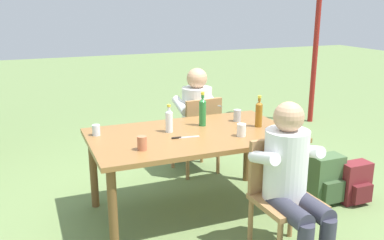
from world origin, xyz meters
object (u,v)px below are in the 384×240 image
(chair_far_right, at_px, (198,131))
(person_in_white_shirt, at_px, (194,114))
(cup_glass, at_px, (96,130))
(backpack_by_far_side, at_px, (355,183))
(bottle_amber, at_px, (259,113))
(cup_white, at_px, (241,130))
(dining_table, at_px, (192,142))
(bottle_blue, at_px, (286,126))
(bottle_green, at_px, (203,111))
(table_knife, at_px, (183,137))
(cup_steel, at_px, (237,116))
(cup_terracotta, at_px, (142,143))
(chair_near_right, at_px, (281,191))
(bottle_clear, at_px, (169,120))
(person_in_plaid_shirt, at_px, (292,175))
(backpack_by_near_side, at_px, (326,180))

(chair_far_right, height_order, person_in_white_shirt, person_in_white_shirt)
(cup_glass, height_order, backpack_by_far_side, cup_glass)
(bottle_amber, xyz_separation_m, cup_white, (-0.28, -0.19, -0.07))
(dining_table, height_order, backpack_by_far_side, dining_table)
(person_in_white_shirt, relative_size, bottle_blue, 5.17)
(bottle_green, height_order, table_knife, bottle_green)
(bottle_green, height_order, cup_glass, bottle_green)
(dining_table, relative_size, cup_glass, 18.97)
(bottle_blue, height_order, cup_steel, bottle_blue)
(backpack_by_far_side, bearing_deg, cup_terracotta, 175.68)
(bottle_blue, xyz_separation_m, bottle_green, (-0.52, 0.57, 0.04))
(chair_far_right, xyz_separation_m, chair_near_right, (-0.01, -1.62, 0.00))
(bottle_amber, relative_size, cup_white, 2.68)
(chair_near_right, bearing_deg, table_knife, 125.38)
(bottle_blue, relative_size, backpack_by_far_side, 0.57)
(table_knife, bearing_deg, bottle_green, 43.28)
(bottle_clear, distance_m, cup_terracotta, 0.50)
(person_in_plaid_shirt, xyz_separation_m, cup_terracotta, (-0.91, 0.67, 0.15))
(cup_white, relative_size, cup_steel, 0.95)
(person_in_plaid_shirt, distance_m, bottle_green, 1.15)
(bottle_clear, bearing_deg, bottle_green, 12.00)
(chair_near_right, bearing_deg, cup_steel, 81.60)
(person_in_plaid_shirt, height_order, bottle_amber, person_in_plaid_shirt)
(bottle_clear, relative_size, backpack_by_near_side, 0.53)
(backpack_by_near_side, bearing_deg, cup_white, 175.61)
(cup_steel, relative_size, table_knife, 0.48)
(cup_steel, bearing_deg, chair_near_right, -98.40)
(bottle_green, bearing_deg, bottle_amber, -25.84)
(cup_terracotta, xyz_separation_m, backpack_by_far_side, (2.03, -0.15, -0.61))
(chair_far_right, relative_size, person_in_plaid_shirt, 0.74)
(person_in_plaid_shirt, bearing_deg, bottle_clear, 118.89)
(person_in_plaid_shirt, height_order, bottle_green, person_in_plaid_shirt)
(chair_far_right, distance_m, table_knife, 1.08)
(bottle_amber, bearing_deg, person_in_plaid_shirt, -105.40)
(chair_near_right, height_order, table_knife, chair_near_right)
(cup_white, xyz_separation_m, cup_steel, (0.18, 0.42, 0.00))
(chair_far_right, height_order, bottle_green, bottle_green)
(bottle_green, xyz_separation_m, cup_steel, (0.36, 0.01, -0.08))
(chair_near_right, bearing_deg, cup_terracotta, 148.52)
(chair_far_right, xyz_separation_m, backpack_by_near_side, (0.85, -1.11, -0.26))
(person_in_white_shirt, bearing_deg, cup_glass, -150.42)
(bottle_amber, height_order, cup_terracotta, bottle_amber)
(person_in_white_shirt, relative_size, backpack_by_far_side, 2.96)
(bottle_clear, bearing_deg, cup_steel, 6.58)
(bottle_clear, bearing_deg, backpack_by_far_side, -17.06)
(cup_glass, xyz_separation_m, table_knife, (0.67, -0.35, -0.04))
(bottle_green, relative_size, table_knife, 1.32)
(backpack_by_far_side, bearing_deg, backpack_by_near_side, 157.86)
(bottle_blue, distance_m, cup_terracotta, 1.22)
(cup_glass, distance_m, backpack_by_far_side, 2.46)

